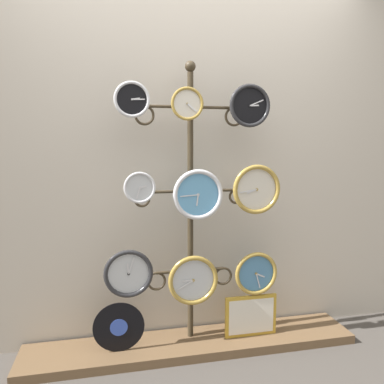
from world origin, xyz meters
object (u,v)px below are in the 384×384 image
at_px(clock_middle_left, 140,188).
at_px(clock_middle_center, 198,195).
at_px(clock_top_left, 132,100).
at_px(clock_bottom_right, 256,273).
at_px(clock_middle_right, 256,189).
at_px(vinyl_record, 119,327).
at_px(display_stand, 190,242).
at_px(clock_bottom_center, 193,280).
at_px(clock_top_right, 250,106).
at_px(clock_bottom_left, 129,274).
at_px(picture_frame, 251,316).
at_px(clock_top_center, 187,104).

relative_size(clock_middle_left, clock_middle_center, 0.60).
distance_m(clock_top_left, clock_middle_center, 0.70).
distance_m(clock_middle_center, clock_bottom_right, 0.68).
xyz_separation_m(clock_top_left, clock_middle_right, (0.78, 0.00, -0.55)).
bearing_deg(vinyl_record, display_stand, 11.45).
bearing_deg(clock_top_left, clock_middle_center, 1.89).
bearing_deg(vinyl_record, clock_bottom_center, -1.36).
bearing_deg(clock_bottom_center, clock_top_right, 1.59).
xyz_separation_m(clock_top_left, clock_bottom_left, (-0.04, 0.02, -1.05)).
distance_m(clock_middle_center, vinyl_record, 0.97).
xyz_separation_m(clock_bottom_right, picture_frame, (-0.03, -0.00, -0.30)).
xyz_separation_m(clock_middle_center, clock_middle_right, (0.38, -0.01, 0.02)).
distance_m(display_stand, picture_frame, 0.66).
xyz_separation_m(display_stand, clock_middle_left, (-0.33, -0.11, 0.38)).
relative_size(clock_top_right, clock_bottom_left, 0.88).
height_order(clock_top_right, clock_middle_center, clock_top_right).
bearing_deg(display_stand, clock_middle_right, -15.04).
height_order(clock_bottom_right, vinyl_record, clock_bottom_right).
distance_m(clock_top_left, clock_bottom_left, 1.05).
relative_size(clock_top_right, clock_bottom_center, 0.82).
relative_size(clock_top_center, vinyl_record, 0.62).
relative_size(clock_middle_left, clock_bottom_right, 0.65).
bearing_deg(clock_top_left, display_stand, 16.71).
xyz_separation_m(display_stand, clock_top_center, (-0.04, -0.11, 0.88)).
bearing_deg(vinyl_record, clock_middle_left, -4.02).
bearing_deg(clock_top_left, clock_middle_right, 0.07).
bearing_deg(clock_middle_left, vinyl_record, 175.98).
bearing_deg(clock_bottom_left, clock_top_center, -3.08).
bearing_deg(display_stand, clock_top_right, -15.26).
bearing_deg(clock_bottom_right, clock_top_left, -177.98).
xyz_separation_m(clock_top_center, clock_middle_center, (0.07, 0.01, -0.55)).
distance_m(clock_top_right, vinyl_record, 1.61).
xyz_separation_m(clock_top_left, clock_middle_left, (0.04, 0.00, -0.52)).
bearing_deg(clock_top_left, clock_bottom_right, 2.02).
bearing_deg(clock_middle_left, display_stand, 17.71).
height_order(clock_middle_left, picture_frame, clock_middle_left).
xyz_separation_m(clock_middle_left, clock_bottom_center, (0.33, -0.00, -0.60)).
distance_m(clock_middle_left, clock_middle_center, 0.37).
xyz_separation_m(clock_top_right, clock_middle_left, (-0.69, -0.01, -0.50)).
bearing_deg(clock_middle_left, clock_middle_right, -0.27).
bearing_deg(clock_bottom_center, picture_frame, 3.15).
relative_size(display_stand, clock_bottom_center, 5.75).
bearing_deg(clock_middle_center, clock_bottom_left, 178.52).
relative_size(clock_middle_left, clock_bottom_left, 0.63).
distance_m(clock_middle_left, picture_frame, 1.16).
distance_m(display_stand, vinyl_record, 0.70).
bearing_deg(clock_top_center, clock_top_left, -179.19).
xyz_separation_m(clock_top_right, clock_bottom_center, (-0.36, -0.01, -1.10)).
bearing_deg(clock_middle_right, display_stand, 164.96).
height_order(clock_top_right, clock_middle_right, clock_top_right).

